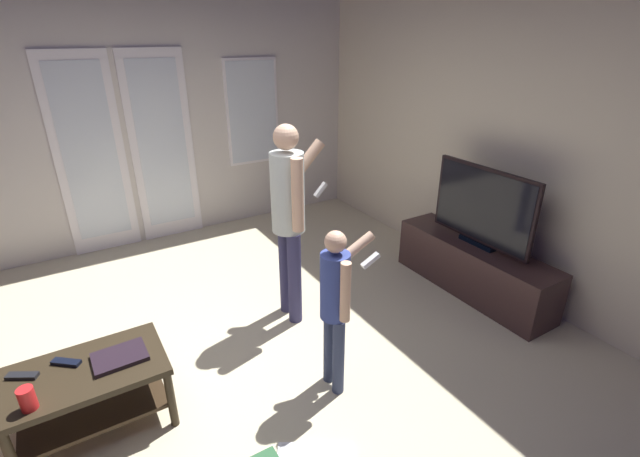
# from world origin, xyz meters

# --- Properties ---
(ground_plane) EXTENTS (5.45, 5.38, 0.02)m
(ground_plane) POSITION_xyz_m (0.00, 0.00, -0.01)
(ground_plane) COLOR beige
(wall_back_with_doors) EXTENTS (5.45, 0.09, 2.83)m
(wall_back_with_doors) POSITION_xyz_m (0.03, 2.65, 1.37)
(wall_back_with_doors) COLOR beige
(wall_back_with_doors) RESTS_ON ground_plane
(wall_right_plain) EXTENTS (0.06, 5.38, 2.80)m
(wall_right_plain) POSITION_xyz_m (2.70, 0.00, 1.40)
(wall_right_plain) COLOR beige
(wall_right_plain) RESTS_ON ground_plane
(coffee_table) EXTENTS (0.88, 0.53, 0.44)m
(coffee_table) POSITION_xyz_m (-0.84, -0.02, 0.32)
(coffee_table) COLOR black
(coffee_table) RESTS_ON ground_plane
(tv_stand) EXTENTS (0.41, 1.55, 0.48)m
(tv_stand) POSITION_xyz_m (2.35, -0.12, 0.24)
(tv_stand) COLOR #372422
(tv_stand) RESTS_ON ground_plane
(flat_screen_tv) EXTENTS (0.08, 1.02, 0.71)m
(flat_screen_tv) POSITION_xyz_m (2.35, -0.12, 0.84)
(flat_screen_tv) COLOR black
(flat_screen_tv) RESTS_ON tv_stand
(person_adult) EXTENTS (0.58, 0.44, 1.63)m
(person_adult) POSITION_xyz_m (0.75, 0.41, 0.98)
(person_adult) COLOR #36345C
(person_adult) RESTS_ON ground_plane
(person_child) EXTENTS (0.52, 0.31, 1.16)m
(person_child) POSITION_xyz_m (0.60, -0.48, 0.70)
(person_child) COLOR #363F5E
(person_child) RESTS_ON ground_plane
(loose_keyboard) EXTENTS (0.44, 0.34, 0.02)m
(loose_keyboard) POSITION_xyz_m (0.20, -0.89, 0.01)
(loose_keyboard) COLOR white
(loose_keyboard) RESTS_ON ground_plane
(laptop_closed) EXTENTS (0.31, 0.23, 0.03)m
(laptop_closed) POSITION_xyz_m (-0.64, -0.03, 0.46)
(laptop_closed) COLOR black
(laptop_closed) RESTS_ON coffee_table
(cup_near_edge) EXTENTS (0.08, 0.08, 0.13)m
(cup_near_edge) POSITION_xyz_m (-1.10, -0.19, 0.51)
(cup_near_edge) COLOR red
(cup_near_edge) RESTS_ON coffee_table
(tv_remote_black) EXTENTS (0.17, 0.13, 0.02)m
(tv_remote_black) POSITION_xyz_m (-1.14, 0.09, 0.46)
(tv_remote_black) COLOR black
(tv_remote_black) RESTS_ON coffee_table
(dvd_remote_slim) EXTENTS (0.16, 0.15, 0.02)m
(dvd_remote_slim) POSITION_xyz_m (-0.92, 0.09, 0.46)
(dvd_remote_slim) COLOR black
(dvd_remote_slim) RESTS_ON coffee_table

